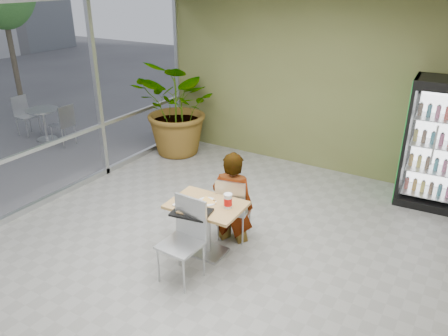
{
  "coord_description": "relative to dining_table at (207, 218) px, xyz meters",
  "views": [
    {
      "loc": [
        2.78,
        -4.11,
        3.43
      ],
      "look_at": [
        -0.06,
        0.58,
        1.0
      ],
      "focal_mm": 35.0,
      "sensor_mm": 36.0,
      "label": 1
    }
  ],
  "objects": [
    {
      "name": "napkin_stack",
      "position": [
        -0.27,
        -0.2,
        0.22
      ],
      "size": [
        0.15,
        0.15,
        0.02
      ],
      "primitive_type": "cube",
      "rotation": [
        0.0,
        0.0,
        0.06
      ],
      "color": "silver",
      "rests_on": "dining_table"
    },
    {
      "name": "room_envelope",
      "position": [
        -0.04,
        0.02,
        1.06
      ],
      "size": [
        6.0,
        7.0,
        3.2
      ],
      "primitive_type": null,
      "color": "beige",
      "rests_on": "ground"
    },
    {
      "name": "ground",
      "position": [
        -0.04,
        0.02,
        -0.54
      ],
      "size": [
        7.0,
        7.0,
        0.0
      ],
      "primitive_type": "plane",
      "color": "gray",
      "rests_on": "ground"
    },
    {
      "name": "storefront_frame",
      "position": [
        -3.04,
        0.02,
        1.06
      ],
      "size": [
        0.1,
        7.0,
        3.2
      ],
      "primitive_type": null,
      "color": "#ACAEB0",
      "rests_on": "ground"
    },
    {
      "name": "potted_plant",
      "position": [
        -2.41,
        2.73,
        0.45
      ],
      "size": [
        2.05,
        1.86,
        1.97
      ],
      "primitive_type": "imported",
      "rotation": [
        0.0,
        0.0,
        -0.2
      ],
      "color": "#36712D",
      "rests_on": "ground"
    },
    {
      "name": "chair_far",
      "position": [
        0.12,
        0.46,
        0.02
      ],
      "size": [
        0.5,
        0.5,
        0.94
      ],
      "rotation": [
        0.0,
        0.0,
        3.36
      ],
      "color": "#ACAEB0",
      "rests_on": "ground"
    },
    {
      "name": "cafeteria_tray",
      "position": [
        -0.02,
        -0.3,
        0.23
      ],
      "size": [
        0.52,
        0.42,
        0.03
      ],
      "primitive_type": "cube",
      "rotation": [
        0.0,
        0.0,
        0.18
      ],
      "color": "black",
      "rests_on": "dining_table"
    },
    {
      "name": "beverage_fridge",
      "position": [
        2.27,
        3.05,
        0.48
      ],
      "size": [
        0.97,
        0.76,
        2.04
      ],
      "rotation": [
        0.0,
        0.0,
        0.05
      ],
      "color": "black",
      "rests_on": "ground"
    },
    {
      "name": "seated_woman",
      "position": [
        0.09,
        0.51,
        -0.03
      ],
      "size": [
        0.66,
        0.5,
        1.61
      ],
      "primitive_type": "imported",
      "rotation": [
        0.0,
        0.0,
        3.36
      ],
      "color": "black",
      "rests_on": "ground"
    },
    {
      "name": "pizza_plate",
      "position": [
        -0.02,
        0.04,
        0.23
      ],
      "size": [
        0.35,
        0.33,
        0.03
      ],
      "color": "silver",
      "rests_on": "dining_table"
    },
    {
      "name": "soda_cup",
      "position": [
        0.29,
        0.06,
        0.31
      ],
      "size": [
        0.11,
        0.11,
        0.19
      ],
      "color": "silver",
      "rests_on": "dining_table"
    },
    {
      "name": "dining_table",
      "position": [
        0.0,
        0.0,
        0.0
      ],
      "size": [
        0.98,
        0.7,
        0.75
      ],
      "rotation": [
        0.0,
        0.0,
        0.03
      ],
      "color": "tan",
      "rests_on": "ground"
    },
    {
      "name": "chair_near",
      "position": [
        0.04,
        -0.51,
        0.07
      ],
      "size": [
        0.48,
        0.48,
        1.04
      ],
      "rotation": [
        0.0,
        0.0,
        -0.04
      ],
      "color": "#ACAEB0",
      "rests_on": "ground"
    }
  ]
}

